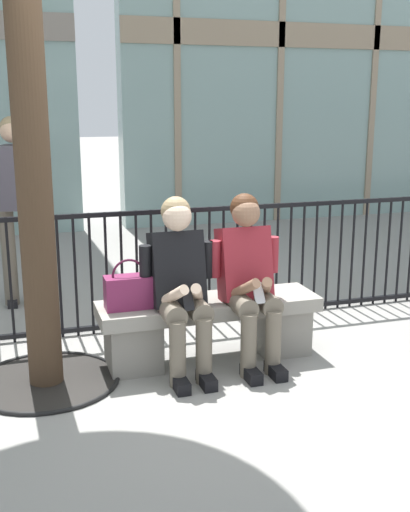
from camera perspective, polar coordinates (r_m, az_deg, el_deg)
The scene contains 7 objects.
ground_plane at distance 4.70m, azimuth 0.37°, elevation -9.20°, with size 60.00×60.00×0.00m, color gray.
stone_bench at distance 4.60m, azimuth 0.38°, elevation -6.09°, with size 1.60×0.44×0.45m.
seated_person_with_phone at distance 4.30m, azimuth -2.25°, elevation -2.22°, with size 0.52×0.66×1.21m.
seated_person_companion at distance 4.45m, azimuth 3.94°, elevation -1.69°, with size 0.52×0.66×1.21m.
handbag_on_bench at distance 4.36m, azimuth -6.86°, elevation -3.16°, with size 0.33×0.16×0.35m.
bystander_at_railing at distance 5.94m, azimuth -16.67°, elevation 5.14°, with size 0.55×0.43×1.71m.
plaza_railing at distance 5.23m, azimuth -2.18°, elevation -0.98°, with size 9.88×0.04×0.99m.
Camera 1 is at (-1.33, -4.12, 1.84)m, focal length 44.33 mm.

